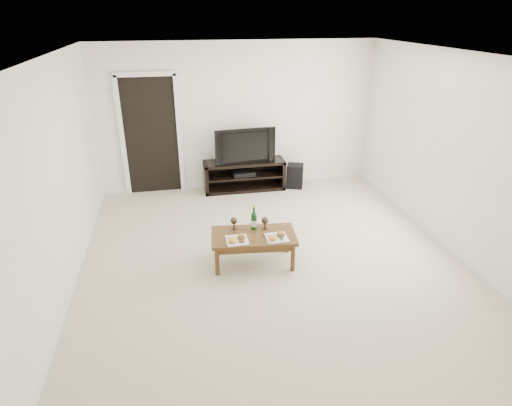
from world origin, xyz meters
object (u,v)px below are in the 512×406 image
object	(u,v)px
subwoofer	(295,176)
media_console	(244,175)
television	(244,144)
coffee_table	(254,249)

from	to	relation	value
subwoofer	media_console	bearing A→B (deg)	-163.18
television	subwoofer	bearing A→B (deg)	-8.27
television	subwoofer	size ratio (longest dim) A/B	2.50
media_console	subwoofer	size ratio (longest dim) A/B	3.38
media_console	coffee_table	size ratio (longest dim) A/B	1.36
television	coffee_table	bearing A→B (deg)	-101.44
media_console	coffee_table	world-z (taller)	media_console
media_console	television	bearing A→B (deg)	0.00
media_console	coffee_table	xyz separation A→B (m)	(-0.31, -2.53, -0.07)
media_console	television	distance (m)	0.59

